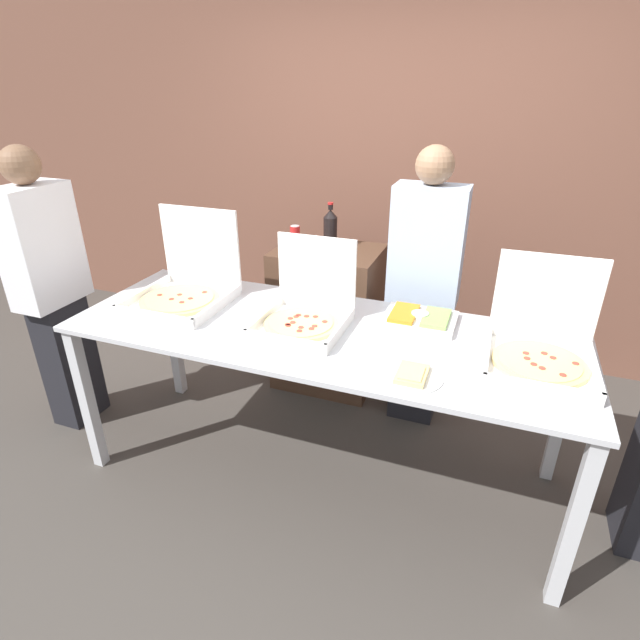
% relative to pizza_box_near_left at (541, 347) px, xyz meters
% --- Properties ---
extents(ground_plane, '(16.00, 16.00, 0.00)m').
position_rel_pizza_box_near_left_xyz_m(ground_plane, '(-0.99, -0.03, -0.96)').
color(ground_plane, '#423D38').
extents(brick_wall_behind, '(10.00, 0.06, 2.80)m').
position_rel_pizza_box_near_left_xyz_m(brick_wall_behind, '(-0.99, 1.67, 0.44)').
color(brick_wall_behind, brown).
rests_on(brick_wall_behind, ground_plane).
extents(buffet_table, '(2.48, 0.88, 0.88)m').
position_rel_pizza_box_near_left_xyz_m(buffet_table, '(-0.99, -0.03, -0.17)').
color(buffet_table, silver).
rests_on(buffet_table, ground_plane).
extents(pizza_box_near_left, '(0.44, 0.46, 0.43)m').
position_rel_pizza_box_near_left_xyz_m(pizza_box_near_left, '(0.00, 0.00, 0.00)').
color(pizza_box_near_left, white).
rests_on(pizza_box_near_left, buffet_table).
extents(pizza_box_near_right, '(0.41, 0.43, 0.41)m').
position_rel_pizza_box_near_left_xyz_m(pizza_box_near_right, '(-1.07, -0.01, -0.00)').
color(pizza_box_near_right, white).
rests_on(pizza_box_near_right, buffet_table).
extents(pizza_box_far_right, '(0.48, 0.50, 0.47)m').
position_rel_pizza_box_near_left_xyz_m(pizza_box_far_right, '(-1.80, 0.04, 0.01)').
color(pizza_box_far_right, white).
rests_on(pizza_box_far_right, buffet_table).
extents(paper_plate_front_center, '(0.25, 0.25, 0.03)m').
position_rel_pizza_box_near_left_xyz_m(paper_plate_front_center, '(-0.48, -0.31, -0.07)').
color(paper_plate_front_center, white).
rests_on(paper_plate_front_center, buffet_table).
extents(veggie_tray, '(0.35, 0.28, 0.05)m').
position_rel_pizza_box_near_left_xyz_m(veggie_tray, '(-0.55, 0.21, -0.06)').
color(veggie_tray, white).
rests_on(veggie_tray, buffet_table).
extents(sideboard_podium, '(0.68, 0.52, 0.99)m').
position_rel_pizza_box_near_left_xyz_m(sideboard_podium, '(-1.27, 0.87, -0.47)').
color(sideboard_podium, '#4C3323').
rests_on(sideboard_podium, ground_plane).
extents(soda_bottle, '(0.09, 0.09, 0.29)m').
position_rel_pizza_box_near_left_xyz_m(soda_bottle, '(-1.28, 0.94, 0.15)').
color(soda_bottle, black).
rests_on(soda_bottle, sideboard_podium).
extents(soda_can_silver, '(0.07, 0.07, 0.12)m').
position_rel_pizza_box_near_left_xyz_m(soda_can_silver, '(-1.46, 0.67, 0.09)').
color(soda_can_silver, silver).
rests_on(soda_can_silver, sideboard_podium).
extents(soda_can_colored, '(0.07, 0.07, 0.12)m').
position_rel_pizza_box_near_left_xyz_m(soda_can_colored, '(-1.52, 0.91, 0.09)').
color(soda_can_colored, red).
rests_on(soda_can_colored, sideboard_podium).
extents(person_guest_plaid, '(0.40, 0.22, 1.68)m').
position_rel_pizza_box_near_left_xyz_m(person_guest_plaid, '(-0.61, 0.68, -0.08)').
color(person_guest_plaid, black).
rests_on(person_guest_plaid, ground_plane).
extents(person_guest_cap, '(0.22, 0.40, 1.69)m').
position_rel_pizza_box_near_left_xyz_m(person_guest_cap, '(-2.62, -0.10, -0.08)').
color(person_guest_cap, black).
rests_on(person_guest_cap, ground_plane).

